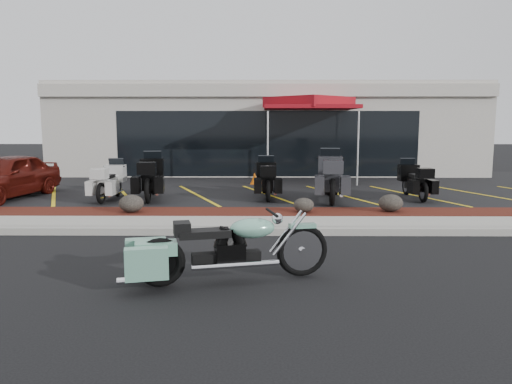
{
  "coord_description": "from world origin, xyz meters",
  "views": [
    {
      "loc": [
        -0.29,
        -9.42,
        2.36
      ],
      "look_at": [
        -0.38,
        1.2,
        0.87
      ],
      "focal_mm": 35.0,
      "sensor_mm": 36.0,
      "label": 1
    }
  ],
  "objects_px": {
    "touring_white": "(117,177)",
    "popup_canopy": "(309,105)",
    "parked_car": "(5,176)",
    "traffic_cone": "(255,178)",
    "hero_cruiser": "(302,243)"
  },
  "relations": [
    {
      "from": "hero_cruiser",
      "to": "parked_car",
      "type": "bearing_deg",
      "value": 125.75
    },
    {
      "from": "hero_cruiser",
      "to": "popup_canopy",
      "type": "distance_m",
      "value": 11.92
    },
    {
      "from": "hero_cruiser",
      "to": "popup_canopy",
      "type": "height_order",
      "value": "popup_canopy"
    },
    {
      "from": "touring_white",
      "to": "parked_car",
      "type": "relative_size",
      "value": 0.52
    },
    {
      "from": "traffic_cone",
      "to": "popup_canopy",
      "type": "relative_size",
      "value": 0.11
    },
    {
      "from": "parked_car",
      "to": "traffic_cone",
      "type": "distance_m",
      "value": 8.02
    },
    {
      "from": "touring_white",
      "to": "popup_canopy",
      "type": "xyz_separation_m",
      "value": [
        6.12,
        4.25,
        2.28
      ]
    },
    {
      "from": "touring_white",
      "to": "parked_car",
      "type": "bearing_deg",
      "value": 98.68
    },
    {
      "from": "traffic_cone",
      "to": "popup_canopy",
      "type": "bearing_deg",
      "value": 30.68
    },
    {
      "from": "hero_cruiser",
      "to": "traffic_cone",
      "type": "relative_size",
      "value": 7.4
    },
    {
      "from": "parked_car",
      "to": "traffic_cone",
      "type": "bearing_deg",
      "value": 35.24
    },
    {
      "from": "traffic_cone",
      "to": "popup_canopy",
      "type": "distance_m",
      "value": 3.56
    },
    {
      "from": "hero_cruiser",
      "to": "parked_car",
      "type": "distance_m",
      "value": 10.65
    },
    {
      "from": "parked_car",
      "to": "traffic_cone",
      "type": "height_order",
      "value": "parked_car"
    },
    {
      "from": "hero_cruiser",
      "to": "popup_canopy",
      "type": "bearing_deg",
      "value": 70.57
    }
  ]
}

